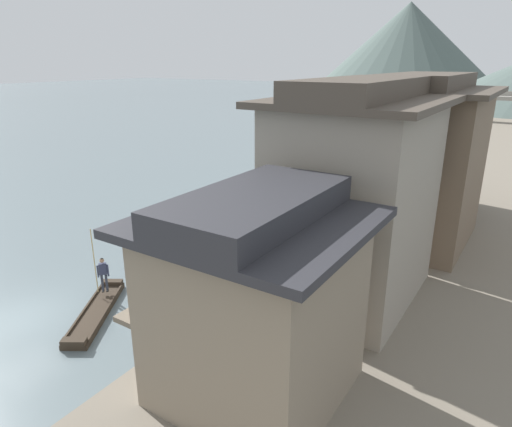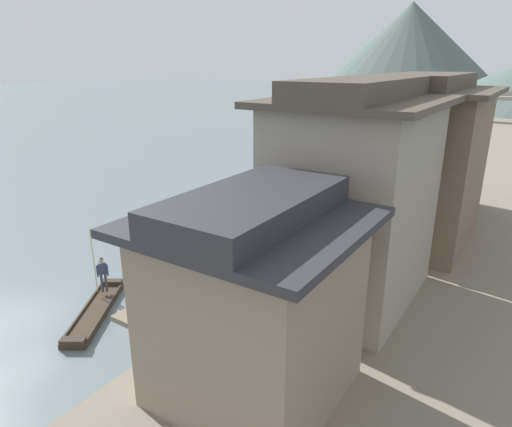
% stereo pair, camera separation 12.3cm
% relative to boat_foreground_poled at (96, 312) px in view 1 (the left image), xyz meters
% --- Properties ---
extents(ground_plane, '(400.00, 400.00, 0.00)m').
position_rel_boat_foreground_poled_xyz_m(ground_plane, '(-2.37, -1.88, -0.13)').
color(ground_plane, slate).
extents(boat_foreground_poled, '(3.56, 4.75, 0.41)m').
position_rel_boat_foreground_poled_xyz_m(boat_foreground_poled, '(0.00, 0.00, 0.00)').
color(boat_foreground_poled, '#33281E').
rests_on(boat_foreground_poled, ground).
extents(boatman_person, '(0.41, 0.50, 3.04)m').
position_rel_boat_foreground_poled_xyz_m(boatman_person, '(-0.74, 1.12, 1.28)').
color(boatman_person, black).
rests_on(boatman_person, boat_foreground_poled).
extents(boat_moored_nearest, '(2.56, 5.33, 0.51)m').
position_rel_boat_foreground_poled_xyz_m(boat_moored_nearest, '(-5.59, 35.99, 0.03)').
color(boat_moored_nearest, '#423328').
rests_on(boat_moored_nearest, ground).
extents(boat_moored_second, '(1.92, 5.46, 0.53)m').
position_rel_boat_foreground_poled_xyz_m(boat_moored_second, '(3.01, 21.25, 0.04)').
color(boat_moored_second, brown).
rests_on(boat_moored_second, ground).
extents(boat_moored_third, '(1.70, 4.32, 0.54)m').
position_rel_boat_foreground_poled_xyz_m(boat_moored_third, '(-5.46, 17.84, 0.05)').
color(boat_moored_third, '#232326').
rests_on(boat_moored_third, ground).
extents(boat_moored_far, '(4.65, 2.70, 0.45)m').
position_rel_boat_foreground_poled_xyz_m(boat_moored_far, '(-3.91, 24.71, 0.02)').
color(boat_moored_far, '#33281E').
rests_on(boat_moored_far, ground).
extents(house_waterfront_nearest, '(5.98, 5.81, 6.14)m').
position_rel_boat_foreground_poled_xyz_m(house_waterfront_nearest, '(8.65, -0.90, 3.75)').
color(house_waterfront_nearest, gray).
rests_on(house_waterfront_nearest, riverbank_right).
extents(house_waterfront_second, '(6.16, 7.70, 8.74)m').
position_rel_boat_foreground_poled_xyz_m(house_waterfront_second, '(8.74, 6.13, 5.03)').
color(house_waterfront_second, gray).
rests_on(house_waterfront_second, riverbank_right).
extents(house_waterfront_tall, '(7.00, 8.00, 8.74)m').
position_rel_boat_foreground_poled_xyz_m(house_waterfront_tall, '(9.16, 14.01, 5.03)').
color(house_waterfront_tall, '#75604C').
rests_on(house_waterfront_tall, riverbank_right).
extents(house_waterfront_narrow, '(5.51, 5.77, 6.14)m').
position_rel_boat_foreground_poled_xyz_m(house_waterfront_narrow, '(8.42, 20.52, 3.75)').
color(house_waterfront_narrow, brown).
rests_on(house_waterfront_narrow, riverbank_right).
extents(mooring_post_dock_near, '(0.20, 0.20, 0.80)m').
position_rel_boat_foreground_poled_xyz_m(mooring_post_dock_near, '(5.19, 3.90, 1.13)').
color(mooring_post_dock_near, '#473828').
rests_on(mooring_post_dock_near, riverbank_right).
extents(mooring_post_dock_mid, '(0.20, 0.20, 0.95)m').
position_rel_boat_foreground_poled_xyz_m(mooring_post_dock_mid, '(5.19, 14.83, 1.21)').
color(mooring_post_dock_mid, '#473828').
rests_on(mooring_post_dock_mid, riverbank_right).
extents(stone_bridge, '(23.71, 2.40, 5.60)m').
position_rel_boat_foreground_poled_xyz_m(stone_bridge, '(-2.37, 71.82, 3.49)').
color(stone_bridge, gray).
rests_on(stone_bridge, ground).
extents(hill_far_west, '(57.07, 57.07, 25.76)m').
position_rel_boat_foreground_poled_xyz_m(hill_far_west, '(-23.36, 128.03, 12.75)').
color(hill_far_west, '#4C5B56').
rests_on(hill_far_west, ground).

